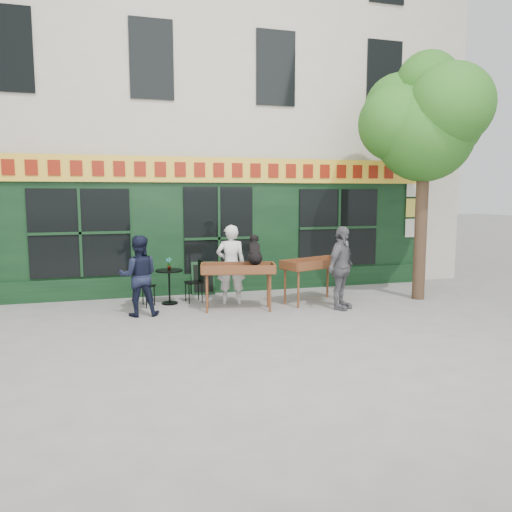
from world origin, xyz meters
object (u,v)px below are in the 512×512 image
object	(u,v)px
book_cart_center	(238,272)
book_cart_right	(314,266)
woman	(231,265)
bistro_table	(169,280)
dog	(255,249)
man_right	(341,268)
man_left	(139,276)

from	to	relation	value
book_cart_center	book_cart_right	distance (m)	1.83
woman	book_cart_right	bearing A→B (deg)	179.55
book_cart_center	bistro_table	size ratio (longest dim) A/B	2.10
dog	bistro_table	distance (m)	2.11
book_cart_center	dog	size ratio (longest dim) A/B	2.66
woman	dog	bearing A→B (deg)	128.47
man_right	book_cart_center	bearing A→B (deg)	126.42
man_right	bistro_table	size ratio (longest dim) A/B	2.32
dog	woman	world-z (taller)	woman
woman	man_left	bearing A→B (deg)	27.05
dog	man_left	distance (m)	2.42
book_cart_right	man_right	world-z (taller)	man_right
man_left	woman	bearing A→B (deg)	-161.05
man_right	bistro_table	bearing A→B (deg)	116.05
dog	man_left	bearing A→B (deg)	-171.80
bistro_table	man_left	world-z (taller)	man_left
dog	man_left	world-z (taller)	man_left
dog	book_cart_right	xyz separation A→B (m)	(1.46, 0.30, -0.47)
man_right	man_left	distance (m)	4.18
book_cart_right	man_right	bearing A→B (deg)	-88.54
man_right	man_left	world-z (taller)	man_right
dog	bistro_table	xyz separation A→B (m)	(-1.67, 1.05, -0.75)
book_cart_center	man_right	distance (m)	2.17
book_cart_center	man_left	xyz separation A→B (m)	(-2.02, 0.10, -0.01)
book_cart_center	dog	world-z (taller)	dog
book_cart_center	dog	xyz separation A→B (m)	(0.35, -0.05, 0.47)
man_right	woman	bearing A→B (deg)	111.15
dog	man_right	bearing A→B (deg)	-2.33
dog	bistro_table	bearing A→B (deg)	159.66
book_cart_right	man_right	distance (m)	0.81
bistro_table	man_left	xyz separation A→B (m)	(-0.70, -0.90, 0.27)
book_cart_right	man_left	size ratio (longest dim) A/B	1.00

